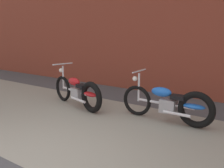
{
  "coord_description": "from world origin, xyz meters",
  "views": [
    {
      "loc": [
        2.77,
        -1.87,
        1.85
      ],
      "look_at": [
        -0.14,
        2.38,
        0.75
      ],
      "focal_mm": 39.67,
      "sensor_mm": 36.0,
      "label": 1
    }
  ],
  "objects": [
    {
      "name": "motorcycle_blue",
      "position": [
        1.04,
        2.81,
        0.4
      ],
      "size": [
        2.01,
        0.58,
        1.03
      ],
      "rotation": [
        0.0,
        0.0,
        3.14
      ],
      "color": "black",
      "rests_on": "ground"
    },
    {
      "name": "motorcycle_red",
      "position": [
        -1.2,
        2.52,
        0.4
      ],
      "size": [
        1.96,
        0.77,
        1.03
      ],
      "rotation": [
        0.0,
        0.0,
        2.88
      ],
      "color": "black",
      "rests_on": "ground"
    },
    {
      "name": "sidewalk_slab",
      "position": [
        0.0,
        1.75,
        0.0
      ],
      "size": [
        36.0,
        3.5,
        0.01
      ],
      "primitive_type": "cube",
      "color": "gray",
      "rests_on": "ground"
    },
    {
      "name": "ground_plane",
      "position": [
        0.0,
        0.0,
        0.0
      ],
      "size": [
        80.0,
        80.0,
        0.0
      ],
      "primitive_type": "plane",
      "color": "#47474C"
    }
  ]
}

